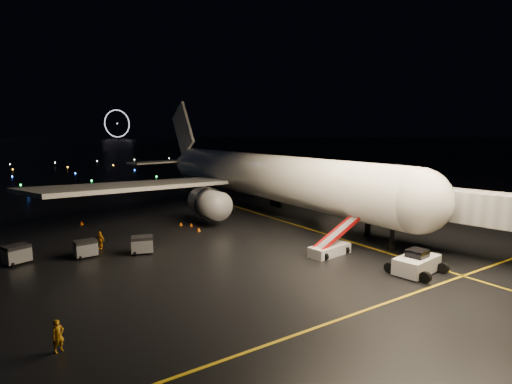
% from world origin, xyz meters
% --- Properties ---
extents(ground, '(2000.00, 2000.00, 0.00)m').
position_xyz_m(ground, '(0.00, 300.00, 0.00)').
color(ground, black).
rests_on(ground, ground).
extents(lane_centre, '(0.25, 80.00, 0.02)m').
position_xyz_m(lane_centre, '(12.00, 15.00, 0.01)').
color(lane_centre, gold).
rests_on(lane_centre, ground).
extents(lane_cross, '(60.00, 0.25, 0.02)m').
position_xyz_m(lane_cross, '(-5.00, -10.00, 0.01)').
color(lane_cross, gold).
rests_on(lane_cross, ground).
extents(airliner, '(65.21, 61.99, 18.36)m').
position_xyz_m(airliner, '(13.10, 26.14, 9.18)').
color(airliner, silver).
rests_on(airliner, ground).
extents(pushback_tug, '(4.70, 2.93, 2.10)m').
position_xyz_m(pushback_tug, '(9.30, -7.37, 1.05)').
color(pushback_tug, silver).
rests_on(pushback_tug, ground).
extents(belt_loader, '(6.82, 2.58, 3.23)m').
position_xyz_m(belt_loader, '(6.65, 0.57, 1.61)').
color(belt_loader, silver).
rests_on(belt_loader, ground).
extents(crew_a, '(0.80, 0.66, 1.87)m').
position_xyz_m(crew_a, '(-18.31, -4.24, 0.93)').
color(crew_a, orange).
rests_on(crew_a, ground).
extents(crew_c, '(0.97, 1.15, 1.85)m').
position_xyz_m(crew_c, '(-11.90, 15.31, 0.92)').
color(crew_c, orange).
rests_on(crew_c, ground).
extents(safety_cone_0, '(0.58, 0.58, 0.52)m').
position_xyz_m(safety_cone_0, '(-0.09, 16.49, 0.26)').
color(safety_cone_0, '#FD6104').
rests_on(safety_cone_0, ground).
extents(safety_cone_1, '(0.53, 0.53, 0.50)m').
position_xyz_m(safety_cone_1, '(-0.71, 20.62, 0.25)').
color(safety_cone_1, '#FD6104').
rests_on(safety_cone_1, ground).
extents(safety_cone_2, '(0.46, 0.46, 0.48)m').
position_xyz_m(safety_cone_2, '(0.22, 19.43, 0.24)').
color(safety_cone_2, '#FD6104').
rests_on(safety_cone_2, ground).
extents(safety_cone_3, '(0.47, 0.47, 0.53)m').
position_xyz_m(safety_cone_3, '(-11.52, 28.11, 0.27)').
color(safety_cone_3, '#FD6104').
rests_on(safety_cone_3, ground).
extents(ferris_wheel, '(49.33, 16.80, 52.00)m').
position_xyz_m(ferris_wheel, '(170.00, 720.00, 26.00)').
color(ferris_wheel, black).
rests_on(ferris_wheel, ground).
extents(taxiway_lights, '(164.00, 92.00, 0.36)m').
position_xyz_m(taxiway_lights, '(0.00, 106.00, 0.18)').
color(taxiway_lights, black).
rests_on(taxiway_lights, ground).
extents(baggage_cart_0, '(2.42, 2.01, 1.77)m').
position_xyz_m(baggage_cart_0, '(-8.75, 11.22, 0.89)').
color(baggage_cart_0, gray).
rests_on(baggage_cart_0, ground).
extents(baggage_cart_1, '(2.09, 1.55, 1.69)m').
position_xyz_m(baggage_cart_1, '(-13.73, 13.08, 0.84)').
color(baggage_cart_1, gray).
rests_on(baggage_cart_1, ground).
extents(baggage_cart_2, '(2.48, 2.14, 1.77)m').
position_xyz_m(baggage_cart_2, '(-19.44, 14.43, 0.89)').
color(baggage_cart_2, gray).
rests_on(baggage_cart_2, ground).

